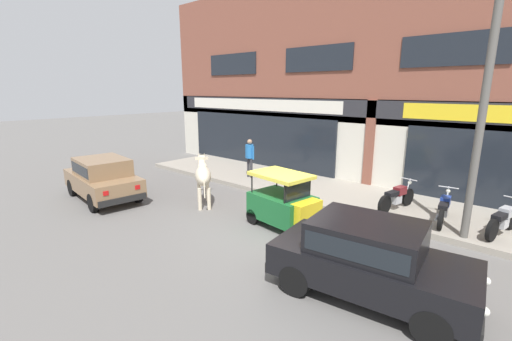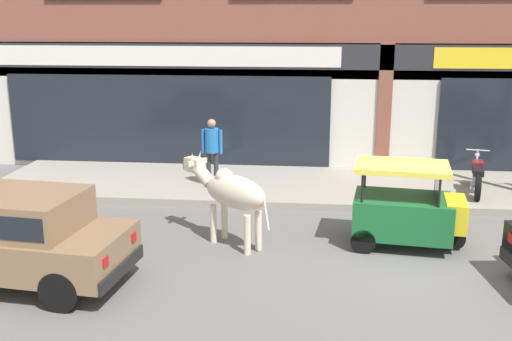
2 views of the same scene
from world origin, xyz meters
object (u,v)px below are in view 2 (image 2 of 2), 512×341
Objects in this scene: cow at (231,192)px; car_1 at (16,233)px; auto_rickshaw at (407,211)px; pedestrian at (212,145)px; motorcycle_0 at (477,176)px.

cow is 0.49× the size of car_1.
car_1 is 6.59m from auto_rickshaw.
cow is 3.64m from car_1.
auto_rickshaw is at bearing 19.48° from car_1.
car_1 is 2.33× the size of pedestrian.
pedestrian is at bearing -179.32° from motorcycle_0.
pedestrian is (-6.05, -0.07, 0.60)m from motorcycle_0.
car_1 is at bearing -160.52° from auto_rickshaw.
cow reaches higher than auto_rickshaw.
pedestrian is at bearing 105.63° from cow.
motorcycle_0 is (8.22, 5.27, -0.26)m from car_1.
auto_rickshaw reaches higher than car_1.
cow reaches higher than motorcycle_0.
auto_rickshaw is 1.15× the size of motorcycle_0.
cow is at bearing 32.27° from car_1.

